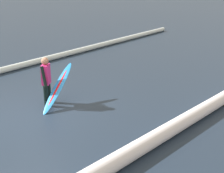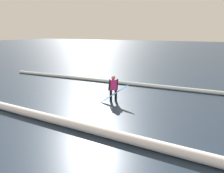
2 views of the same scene
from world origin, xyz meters
name	(u,v)px [view 2 (image 2 of 2)]	position (x,y,z in m)	size (l,w,h in m)	color
ground_plane	(97,100)	(0.00, 0.00, 0.00)	(152.97, 152.97, 0.00)	#202E41
surfer	(113,87)	(-0.93, -0.23, 0.81)	(0.43, 0.47, 1.46)	black
surfboard	(115,93)	(-1.13, 0.03, 0.54)	(1.59, 0.79, 1.12)	#268CE5
wave_crest_foreground	(143,85)	(-1.45, -4.00, 0.12)	(0.24, 0.24, 23.59)	white
wave_crest_midground	(81,126)	(-1.34, 3.51, 0.18)	(0.37, 0.37, 20.58)	white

